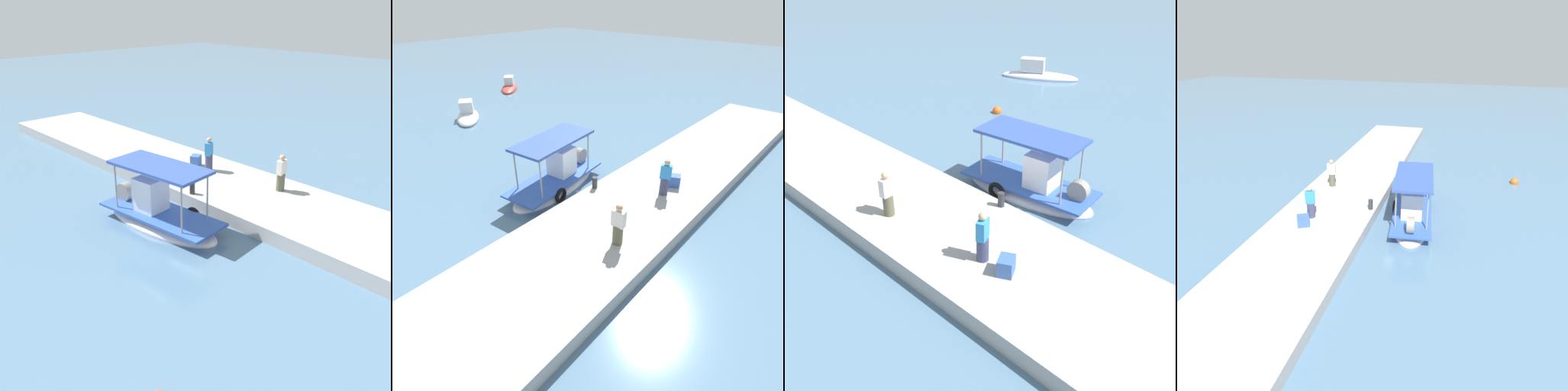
% 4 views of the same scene
% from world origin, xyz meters
% --- Properties ---
extents(ground_plane, '(120.00, 120.00, 0.00)m').
position_xyz_m(ground_plane, '(0.00, 0.00, 0.00)').
color(ground_plane, slate).
extents(dock_quay, '(36.00, 4.82, 0.62)m').
position_xyz_m(dock_quay, '(0.00, -4.20, 0.31)').
color(dock_quay, '#A8A6A4').
rests_on(dock_quay, ground_plane).
extents(main_fishing_boat, '(5.80, 2.60, 2.95)m').
position_xyz_m(main_fishing_boat, '(0.23, 0.11, 0.44)').
color(main_fishing_boat, white).
rests_on(main_fishing_boat, ground_plane).
extents(fisherman_near_bollard, '(0.49, 0.54, 1.69)m').
position_xyz_m(fisherman_near_bollard, '(2.22, -4.73, 1.39)').
color(fisherman_near_bollard, '#3B3E5F').
rests_on(fisherman_near_bollard, dock_quay).
extents(fisherman_by_crate, '(0.41, 0.50, 1.68)m').
position_xyz_m(fisherman_by_crate, '(-1.85, -5.19, 1.38)').
color(fisherman_by_crate, brown).
rests_on(fisherman_by_crate, dock_quay).
extents(mooring_bollard, '(0.24, 0.24, 0.55)m').
position_xyz_m(mooring_bollard, '(0.59, -2.07, 0.90)').
color(mooring_bollard, '#2D2D33').
rests_on(mooring_bollard, dock_quay).
extents(cargo_crate, '(0.67, 0.71, 0.55)m').
position_xyz_m(cargo_crate, '(3.15, -4.72, 0.90)').
color(cargo_crate, '#395EA9').
rests_on(cargo_crate, dock_quay).
extents(moored_boat_near, '(3.51, 4.17, 1.57)m').
position_xyz_m(moored_boat_near, '(2.85, 12.60, 0.25)').
color(moored_boat_near, white).
rests_on(moored_boat_near, ground_plane).
extents(moored_boat_far, '(3.93, 4.06, 1.41)m').
position_xyz_m(moored_boat_far, '(10.53, 17.53, 0.20)').
color(moored_boat_far, '#CE3F37').
rests_on(moored_boat_far, ground_plane).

